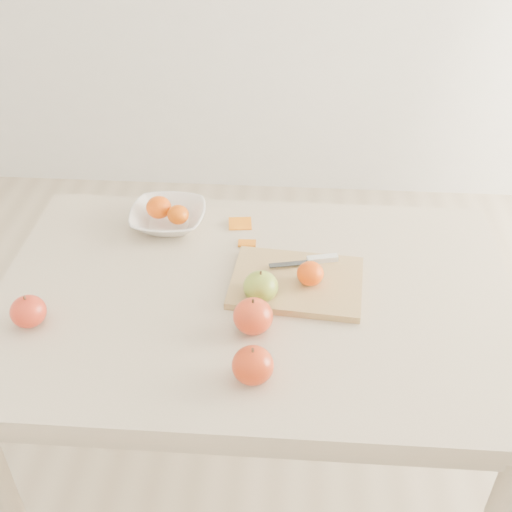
{
  "coord_description": "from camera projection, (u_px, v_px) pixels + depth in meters",
  "views": [
    {
      "loc": [
        0.08,
        -1.13,
        1.7
      ],
      "look_at": [
        0.0,
        0.05,
        0.82
      ],
      "focal_mm": 45.0,
      "sensor_mm": 36.0,
      "label": 1
    }
  ],
  "objects": [
    {
      "name": "ground",
      "position": [
        255.0,
        484.0,
        1.92
      ],
      "size": [
        3.5,
        3.5,
        0.0
      ],
      "primitive_type": "plane",
      "color": "#C6B293",
      "rests_on": "ground"
    },
    {
      "name": "table",
      "position": [
        255.0,
        325.0,
        1.53
      ],
      "size": [
        1.2,
        0.8,
        0.75
      ],
      "color": "beige",
      "rests_on": "ground"
    },
    {
      "name": "cutting_board",
      "position": [
        297.0,
        282.0,
        1.49
      ],
      "size": [
        0.32,
        0.25,
        0.02
      ],
      "primitive_type": "cube",
      "rotation": [
        0.0,
        0.0,
        -0.09
      ],
      "color": "tan",
      "rests_on": "table"
    },
    {
      "name": "board_tangerine",
      "position": [
        310.0,
        273.0,
        1.46
      ],
      "size": [
        0.06,
        0.06,
        0.05
      ],
      "primitive_type": "ellipsoid",
      "color": "#CB3907",
      "rests_on": "cutting_board"
    },
    {
      "name": "fruit_bowl",
      "position": [
        168.0,
        218.0,
        1.68
      ],
      "size": [
        0.2,
        0.2,
        0.05
      ],
      "primitive_type": "imported",
      "color": "white",
      "rests_on": "table"
    },
    {
      "name": "bowl_tangerine_near",
      "position": [
        159.0,
        207.0,
        1.68
      ],
      "size": [
        0.07,
        0.07,
        0.06
      ],
      "primitive_type": "ellipsoid",
      "color": "#E84608",
      "rests_on": "fruit_bowl"
    },
    {
      "name": "bowl_tangerine_far",
      "position": [
        178.0,
        215.0,
        1.66
      ],
      "size": [
        0.06,
        0.06,
        0.05
      ],
      "primitive_type": "ellipsoid",
      "color": "#D54D07",
      "rests_on": "fruit_bowl"
    },
    {
      "name": "orange_peel_a",
      "position": [
        240.0,
        225.0,
        1.7
      ],
      "size": [
        0.07,
        0.05,
        0.01
      ],
      "primitive_type": "cube",
      "rotation": [
        0.21,
        0.0,
        0.12
      ],
      "color": "orange",
      "rests_on": "table"
    },
    {
      "name": "orange_peel_b",
      "position": [
        247.0,
        244.0,
        1.63
      ],
      "size": [
        0.05,
        0.04,
        0.01
      ],
      "primitive_type": "cube",
      "rotation": [
        -0.14,
        0.0,
        0.04
      ],
      "color": "orange",
      "rests_on": "table"
    },
    {
      "name": "paring_knife",
      "position": [
        317.0,
        260.0,
        1.54
      ],
      "size": [
        0.17,
        0.06,
        0.01
      ],
      "color": "silver",
      "rests_on": "cutting_board"
    },
    {
      "name": "apple_green",
      "position": [
        261.0,
        287.0,
        1.44
      ],
      "size": [
        0.08,
        0.08,
        0.07
      ],
      "primitive_type": "ellipsoid",
      "color": "#5A8D1F",
      "rests_on": "table"
    },
    {
      "name": "apple_red_e",
      "position": [
        253.0,
        365.0,
        1.24
      ],
      "size": [
        0.08,
        0.08,
        0.07
      ],
      "primitive_type": "ellipsoid",
      "color": "maroon",
      "rests_on": "table"
    },
    {
      "name": "apple_red_c",
      "position": [
        253.0,
        316.0,
        1.36
      ],
      "size": [
        0.09,
        0.09,
        0.08
      ],
      "primitive_type": "ellipsoid",
      "color": "#9B100D",
      "rests_on": "table"
    },
    {
      "name": "apple_red_b",
      "position": [
        28.0,
        311.0,
        1.37
      ],
      "size": [
        0.08,
        0.08,
        0.07
      ],
      "primitive_type": "ellipsoid",
      "color": "maroon",
      "rests_on": "table"
    }
  ]
}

